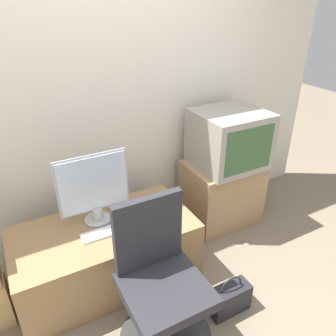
% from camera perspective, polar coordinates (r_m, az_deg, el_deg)
% --- Properties ---
extents(wall_back, '(4.40, 0.05, 2.60)m').
position_cam_1_polar(wall_back, '(2.55, -12.69, 13.32)').
color(wall_back, silver).
rests_on(wall_back, ground_plane).
extents(desk, '(1.27, 0.65, 0.47)m').
position_cam_1_polar(desk, '(2.53, -10.62, -14.34)').
color(desk, '#937047').
rests_on(desk, ground_plane).
extents(side_stand, '(0.65, 0.50, 0.59)m').
position_cam_1_polar(side_stand, '(3.09, 9.19, -4.13)').
color(side_stand, '#A37F56').
rests_on(side_stand, ground_plane).
extents(main_monitor, '(0.49, 0.18, 0.53)m').
position_cam_1_polar(main_monitor, '(2.30, -12.79, -3.49)').
color(main_monitor, '#B2B2B7').
rests_on(main_monitor, desk).
extents(keyboard, '(0.30, 0.11, 0.01)m').
position_cam_1_polar(keyboard, '(2.32, -11.19, -11.03)').
color(keyboard, white).
rests_on(keyboard, desk).
extents(mouse, '(0.05, 0.03, 0.03)m').
position_cam_1_polar(mouse, '(2.38, -6.29, -8.98)').
color(mouse, silver).
rests_on(mouse, desk).
extents(crt_tv, '(0.57, 0.53, 0.48)m').
position_cam_1_polar(crt_tv, '(2.83, 10.59, 4.97)').
color(crt_tv, gray).
rests_on(crt_tv, side_stand).
extents(office_chair, '(0.57, 0.57, 0.94)m').
position_cam_1_polar(office_chair, '(2.06, -1.26, -20.31)').
color(office_chair, '#333333').
rests_on(office_chair, ground_plane).
extents(handbag, '(0.28, 0.13, 0.30)m').
position_cam_1_polar(handbag, '(2.41, 10.66, -21.44)').
color(handbag, '#232328').
rests_on(handbag, ground_plane).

